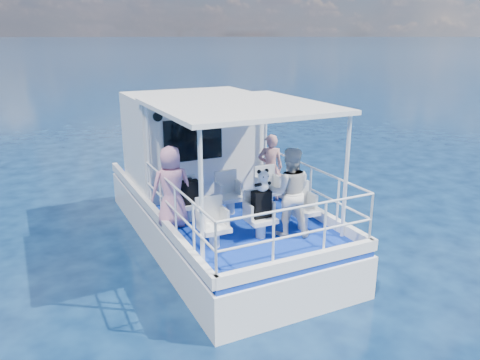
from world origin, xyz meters
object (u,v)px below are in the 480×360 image
(backpack_center, at_px, (261,204))
(panda, at_px, (263,180))
(passenger_stbd_aft, at_px, (289,192))
(passenger_port_fwd, at_px, (172,187))

(backpack_center, xyz_separation_m, panda, (0.01, -0.01, 0.44))
(passenger_stbd_aft, height_order, panda, passenger_stbd_aft)
(passenger_port_fwd, bearing_deg, panda, 142.70)
(passenger_stbd_aft, bearing_deg, passenger_port_fwd, -11.12)
(passenger_stbd_aft, xyz_separation_m, panda, (-0.48, 0.12, 0.25))
(panda, bearing_deg, passenger_port_fwd, 137.14)
(passenger_stbd_aft, bearing_deg, panda, 11.37)
(backpack_center, bearing_deg, passenger_port_fwd, 137.21)
(passenger_port_fwd, xyz_separation_m, passenger_stbd_aft, (1.75, -1.30, 0.04))
(passenger_port_fwd, xyz_separation_m, backpack_center, (1.26, -1.17, -0.15))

